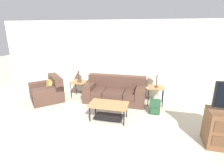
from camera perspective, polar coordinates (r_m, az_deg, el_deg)
name	(u,v)px	position (r m, az deg, el deg)	size (l,w,h in m)	color
wall_back	(119,60)	(6.05, 2.45, 7.88)	(8.83, 0.06, 2.60)	silver
couch	(115,93)	(5.81, 1.07, -2.80)	(1.96, 0.90, 0.82)	#4C3328
armchair	(48,92)	(6.29, -20.28, -2.38)	(1.41, 1.41, 0.80)	#4C3328
coffee_table	(109,108)	(4.63, -1.10, -7.83)	(1.01, 0.58, 0.45)	#A87042
side_table_left	(79,83)	(6.17, -10.72, 0.27)	(0.52, 0.47, 0.58)	#A87042
side_table_right	(156,89)	(5.67, 14.18, -1.54)	(0.52, 0.47, 0.58)	#A87042
table_lamp_left	(78,67)	(6.03, -11.03, 5.50)	(0.28, 0.28, 0.64)	#472D1E
table_lamp_right	(157,71)	(5.51, 14.62, 4.13)	(0.28, 0.28, 0.64)	#472D1E
backpack	(155,107)	(5.16, 13.76, -7.22)	(0.30, 0.31, 0.40)	#23472D
picture_frame	(80,80)	(6.04, -10.36, 1.19)	(0.10, 0.04, 0.13)	#4C3828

